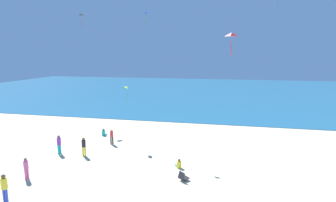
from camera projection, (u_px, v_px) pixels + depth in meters
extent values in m
plane|color=beige|center=(172.00, 146.00, 24.44)|extent=(120.00, 120.00, 0.00)
cube|color=#236084|center=(204.00, 91.00, 61.41)|extent=(120.00, 60.00, 0.05)
cube|color=black|center=(184.00, 178.00, 17.69)|extent=(0.74, 0.74, 0.03)
cube|color=black|center=(181.00, 176.00, 17.49)|extent=(0.54, 0.51, 0.46)
cylinder|color=#B7B7BC|center=(184.00, 177.00, 18.01)|extent=(0.02, 0.02, 0.18)
cylinder|color=#B7B7BC|center=(189.00, 180.00, 17.57)|extent=(0.02, 0.02, 0.18)
cylinder|color=blue|center=(7.00, 196.00, 14.92)|extent=(0.15, 0.15, 0.85)
cylinder|color=blue|center=(4.00, 195.00, 14.99)|extent=(0.15, 0.15, 0.85)
cylinder|color=yellow|center=(4.00, 183.00, 14.82)|extent=(0.39, 0.39, 0.63)
sphere|color=brown|center=(3.00, 176.00, 14.75)|extent=(0.23, 0.23, 0.23)
cylinder|color=yellow|center=(179.00, 165.00, 19.59)|extent=(0.47, 0.47, 0.51)
sphere|color=#846047|center=(179.00, 160.00, 19.53)|extent=(0.21, 0.21, 0.21)
cube|color=#19ADB2|center=(178.00, 166.00, 19.81)|extent=(0.43, 0.46, 0.15)
cylinder|color=black|center=(111.00, 141.00, 24.72)|extent=(0.13, 0.13, 0.72)
cylinder|color=black|center=(113.00, 141.00, 24.74)|extent=(0.13, 0.13, 0.72)
cylinder|color=red|center=(112.00, 134.00, 24.63)|extent=(0.37, 0.37, 0.54)
sphere|color=beige|center=(111.00, 130.00, 24.56)|extent=(0.20, 0.20, 0.20)
cylinder|color=#19ADB2|center=(104.00, 133.00, 27.47)|extent=(0.46, 0.46, 0.53)
sphere|color=brown|center=(103.00, 130.00, 27.41)|extent=(0.21, 0.21, 0.21)
cube|color=white|center=(105.00, 134.00, 27.68)|extent=(0.40, 0.46, 0.16)
cylinder|color=#19ADB2|center=(60.00, 149.00, 22.43)|extent=(0.14, 0.14, 0.81)
cylinder|color=#19ADB2|center=(59.00, 150.00, 22.27)|extent=(0.14, 0.14, 0.81)
cylinder|color=purple|center=(59.00, 141.00, 22.23)|extent=(0.40, 0.40, 0.61)
sphere|color=#846047|center=(58.00, 137.00, 22.16)|extent=(0.22, 0.22, 0.22)
cylinder|color=yellow|center=(85.00, 151.00, 21.87)|extent=(0.14, 0.14, 0.79)
cylinder|color=yellow|center=(83.00, 151.00, 21.89)|extent=(0.14, 0.14, 0.79)
cylinder|color=black|center=(84.00, 143.00, 21.76)|extent=(0.34, 0.34, 0.59)
sphere|color=#846047|center=(83.00, 139.00, 21.69)|extent=(0.22, 0.22, 0.22)
cylinder|color=#D8599E|center=(28.00, 173.00, 17.89)|extent=(0.13, 0.13, 0.74)
cylinder|color=#D8599E|center=(26.00, 174.00, 17.74)|extent=(0.13, 0.13, 0.74)
cylinder|color=#D8599E|center=(26.00, 165.00, 17.70)|extent=(0.34, 0.34, 0.56)
sphere|color=#846047|center=(25.00, 159.00, 17.64)|extent=(0.20, 0.20, 0.20)
pyramid|color=#99DB33|center=(127.00, 87.00, 24.28)|extent=(0.69, 0.70, 0.37)
cylinder|color=green|center=(127.00, 97.00, 24.40)|extent=(0.20, 0.18, 1.01)
cylinder|color=blue|center=(278.00, 2.00, 20.56)|extent=(0.13, 0.14, 0.72)
pyramid|color=red|center=(231.00, 34.00, 10.75)|extent=(0.44, 0.34, 0.14)
cylinder|color=red|center=(231.00, 48.00, 10.84)|extent=(0.05, 0.12, 0.56)
pyramid|color=blue|center=(145.00, 13.00, 23.72)|extent=(0.45, 0.42, 0.22)
cylinder|color=green|center=(146.00, 21.00, 23.87)|extent=(0.10, 0.13, 1.02)
pyramid|color=black|center=(81.00, 14.00, 31.97)|extent=(0.58, 0.67, 0.20)
cylinder|color=red|center=(81.00, 22.00, 32.13)|extent=(0.05, 0.04, 1.11)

